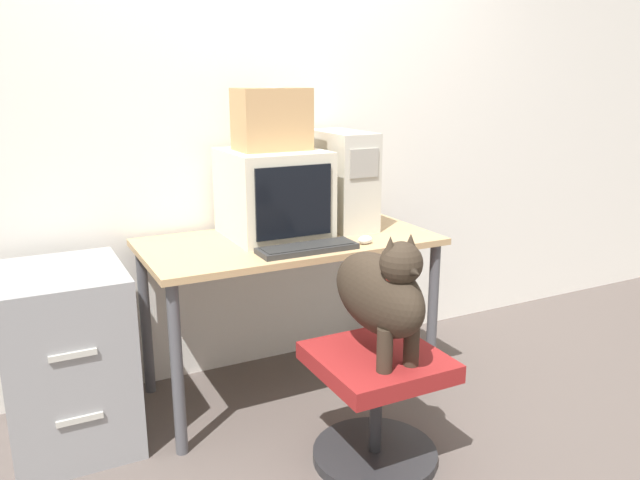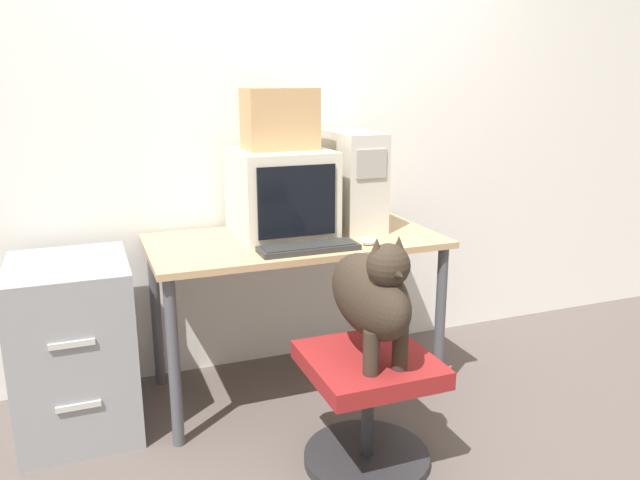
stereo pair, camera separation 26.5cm
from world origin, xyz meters
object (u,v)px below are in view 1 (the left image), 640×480
pc_tower (342,179)px  office_chair (376,399)px  filing_cabinet (68,358)px  cardboard_box (272,119)px  keyboard (307,248)px  dog (381,292)px  crt_monitor (273,193)px

pc_tower → office_chair: pc_tower is taller
filing_cabinet → cardboard_box: bearing=5.1°
filing_cabinet → cardboard_box: (0.97, 0.09, 0.94)m
keyboard → office_chair: bearing=-80.8°
keyboard → filing_cabinet: (-0.99, 0.24, -0.41)m
pc_tower → office_chair: size_ratio=0.94×
keyboard → filing_cabinet: keyboard is taller
pc_tower → dog: size_ratio=0.90×
office_chair → filing_cabinet: bearing=146.7°
pc_tower → filing_cabinet: (-1.35, -0.10, -0.63)m
crt_monitor → pc_tower: bearing=3.0°
dog → cardboard_box: bearing=96.8°
dog → cardboard_box: 1.00m
crt_monitor → cardboard_box: cardboard_box is taller
crt_monitor → dog: size_ratio=0.88×
crt_monitor → cardboard_box: size_ratio=1.44×
crt_monitor → filing_cabinet: 1.14m
keyboard → cardboard_box: size_ratio=1.35×
office_chair → filing_cabinet: 1.28m
pc_tower → dog: 0.91m
pc_tower → keyboard: 0.54m
crt_monitor → filing_cabinet: (-0.97, -0.08, -0.60)m
crt_monitor → pc_tower: pc_tower is taller
office_chair → cardboard_box: 1.32m
crt_monitor → filing_cabinet: bearing=-175.1°
pc_tower → filing_cabinet: size_ratio=0.63×
pc_tower → office_chair: bearing=-109.3°
office_chair → cardboard_box: (-0.10, 0.79, 1.05)m
pc_tower → filing_cabinet: pc_tower is taller
dog → pc_tower: bearing=71.0°
office_chair → dog: 0.46m
keyboard → dog: (0.08, -0.48, -0.06)m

